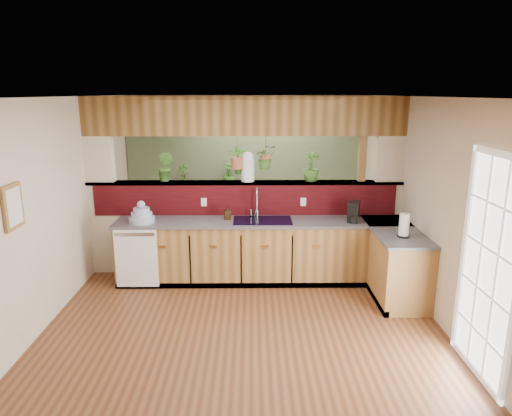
{
  "coord_description": "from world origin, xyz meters",
  "views": [
    {
      "loc": [
        0.1,
        -5.21,
        2.65
      ],
      "look_at": [
        0.15,
        0.7,
        1.15
      ],
      "focal_mm": 32.0,
      "sensor_mm": 36.0,
      "label": 1
    }
  ],
  "objects_px": {
    "paper_towel": "(404,226)",
    "shelving_console": "(217,208)",
    "glass_jar": "(248,167)",
    "faucet": "(257,201)",
    "dish_stack": "(142,216)",
    "soap_dispenser": "(227,213)",
    "coffee_maker": "(354,212)"
  },
  "relations": [
    {
      "from": "paper_towel",
      "to": "shelving_console",
      "type": "bearing_deg",
      "value": 130.15
    },
    {
      "from": "soap_dispenser",
      "to": "glass_jar",
      "type": "distance_m",
      "value": 0.74
    },
    {
      "from": "dish_stack",
      "to": "glass_jar",
      "type": "height_order",
      "value": "glass_jar"
    },
    {
      "from": "paper_towel",
      "to": "shelving_console",
      "type": "relative_size",
      "value": 0.23
    },
    {
      "from": "coffee_maker",
      "to": "shelving_console",
      "type": "xyz_separation_m",
      "value": [
        -2.1,
        2.34,
        -0.53
      ]
    },
    {
      "from": "coffee_maker",
      "to": "dish_stack",
      "type": "bearing_deg",
      "value": -161.1
    },
    {
      "from": "soap_dispenser",
      "to": "faucet",
      "type": "bearing_deg",
      "value": 12.87
    },
    {
      "from": "soap_dispenser",
      "to": "glass_jar",
      "type": "height_order",
      "value": "glass_jar"
    },
    {
      "from": "soap_dispenser",
      "to": "glass_jar",
      "type": "xyz_separation_m",
      "value": [
        0.29,
        0.31,
        0.61
      ]
    },
    {
      "from": "dish_stack",
      "to": "shelving_console",
      "type": "relative_size",
      "value": 0.26
    },
    {
      "from": "soap_dispenser",
      "to": "coffee_maker",
      "type": "bearing_deg",
      "value": -4.21
    },
    {
      "from": "soap_dispenser",
      "to": "paper_towel",
      "type": "relative_size",
      "value": 0.61
    },
    {
      "from": "dish_stack",
      "to": "paper_towel",
      "type": "bearing_deg",
      "value": -11.28
    },
    {
      "from": "soap_dispenser",
      "to": "shelving_console",
      "type": "relative_size",
      "value": 0.14
    },
    {
      "from": "dish_stack",
      "to": "glass_jar",
      "type": "relative_size",
      "value": 0.82
    },
    {
      "from": "dish_stack",
      "to": "coffee_maker",
      "type": "xyz_separation_m",
      "value": [
        2.94,
        0.02,
        0.03
      ]
    },
    {
      "from": "glass_jar",
      "to": "shelving_console",
      "type": "relative_size",
      "value": 0.31
    },
    {
      "from": "faucet",
      "to": "soap_dispenser",
      "type": "distance_m",
      "value": 0.45
    },
    {
      "from": "paper_towel",
      "to": "dish_stack",
      "type": "bearing_deg",
      "value": 168.72
    },
    {
      "from": "glass_jar",
      "to": "shelving_console",
      "type": "distance_m",
      "value": 2.28
    },
    {
      "from": "soap_dispenser",
      "to": "glass_jar",
      "type": "relative_size",
      "value": 0.46
    },
    {
      "from": "faucet",
      "to": "paper_towel",
      "type": "relative_size",
      "value": 1.39
    },
    {
      "from": "faucet",
      "to": "coffee_maker",
      "type": "relative_size",
      "value": 1.57
    },
    {
      "from": "dish_stack",
      "to": "soap_dispenser",
      "type": "bearing_deg",
      "value": 7.33
    },
    {
      "from": "faucet",
      "to": "dish_stack",
      "type": "bearing_deg",
      "value": -171.21
    },
    {
      "from": "soap_dispenser",
      "to": "shelving_console",
      "type": "xyz_separation_m",
      "value": [
        -0.33,
        2.21,
        -0.5
      ]
    },
    {
      "from": "paper_towel",
      "to": "shelving_console",
      "type": "height_order",
      "value": "paper_towel"
    },
    {
      "from": "faucet",
      "to": "shelving_console",
      "type": "relative_size",
      "value": 0.32
    },
    {
      "from": "faucet",
      "to": "soap_dispenser",
      "type": "height_order",
      "value": "faucet"
    },
    {
      "from": "coffee_maker",
      "to": "paper_towel",
      "type": "relative_size",
      "value": 0.89
    },
    {
      "from": "glass_jar",
      "to": "coffee_maker",
      "type": "bearing_deg",
      "value": -16.65
    },
    {
      "from": "glass_jar",
      "to": "shelving_console",
      "type": "xyz_separation_m",
      "value": [
        -0.62,
        1.9,
        -1.1
      ]
    }
  ]
}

